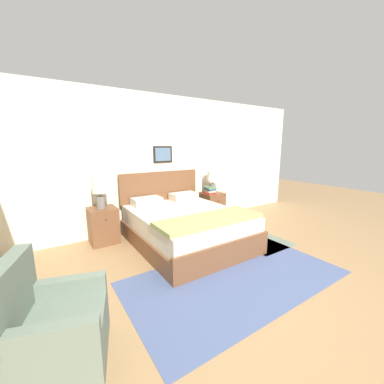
# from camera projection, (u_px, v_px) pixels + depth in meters

# --- Properties ---
(ground_plane) EXTENTS (16.00, 16.00, 0.00)m
(ground_plane) POSITION_uv_depth(u_px,v_px,m) (264.00, 297.00, 2.59)
(ground_plane) COLOR #99754C
(wall_back) EXTENTS (7.75, 0.09, 2.60)m
(wall_back) POSITION_uv_depth(u_px,v_px,m) (154.00, 163.00, 4.63)
(wall_back) COLOR beige
(wall_back) RESTS_ON ground_plane
(area_rug_main) EXTENTS (2.72, 1.48, 0.01)m
(area_rug_main) POSITION_uv_depth(u_px,v_px,m) (236.00, 277.00, 2.97)
(area_rug_main) COLOR #47567F
(area_rug_main) RESTS_ON ground_plane
(area_rug_bedside) EXTENTS (0.79, 1.12, 0.01)m
(area_rug_bedside) POSITION_uv_depth(u_px,v_px,m) (256.00, 239.00, 4.19)
(area_rug_bedside) COLOR slate
(area_rug_bedside) RESTS_ON ground_plane
(bed) EXTENTS (1.63, 2.02, 1.13)m
(bed) POSITION_uv_depth(u_px,v_px,m) (186.00, 225.00, 3.97)
(bed) COLOR brown
(bed) RESTS_ON ground_plane
(armchair) EXTENTS (0.83, 0.83, 0.87)m
(armchair) POSITION_uv_depth(u_px,v_px,m) (52.00, 330.00, 1.75)
(armchair) COLOR slate
(armchair) RESTS_ON ground_plane
(nightstand_near_window) EXTENTS (0.44, 0.45, 0.61)m
(nightstand_near_window) POSITION_uv_depth(u_px,v_px,m) (103.00, 225.00, 3.99)
(nightstand_near_window) COLOR brown
(nightstand_near_window) RESTS_ON ground_plane
(nightstand_by_door) EXTENTS (0.44, 0.45, 0.61)m
(nightstand_by_door) POSITION_uv_depth(u_px,v_px,m) (212.00, 206.00, 5.24)
(nightstand_by_door) COLOR brown
(nightstand_by_door) RESTS_ON ground_plane
(table_lamp_near_window) EXTENTS (0.25, 0.25, 0.50)m
(table_lamp_near_window) POSITION_uv_depth(u_px,v_px,m) (100.00, 189.00, 3.85)
(table_lamp_near_window) COLOR slate
(table_lamp_near_window) RESTS_ON nightstand_near_window
(table_lamp_by_door) EXTENTS (0.25, 0.25, 0.50)m
(table_lamp_by_door) POSITION_uv_depth(u_px,v_px,m) (213.00, 178.00, 5.11)
(table_lamp_by_door) COLOR slate
(table_lamp_by_door) RESTS_ON nightstand_by_door
(book_thick_bottom) EXTENTS (0.23, 0.23, 0.04)m
(book_thick_bottom) POSITION_uv_depth(u_px,v_px,m) (210.00, 193.00, 5.09)
(book_thick_bottom) COLOR #B7332D
(book_thick_bottom) RESTS_ON nightstand_by_door
(book_hardcover_middle) EXTENTS (0.22, 0.27, 0.04)m
(book_hardcover_middle) POSITION_uv_depth(u_px,v_px,m) (210.00, 191.00, 5.08)
(book_hardcover_middle) COLOR beige
(book_hardcover_middle) RESTS_ON book_thick_bottom
(book_novel_upper) EXTENTS (0.18, 0.25, 0.04)m
(book_novel_upper) POSITION_uv_depth(u_px,v_px,m) (210.00, 189.00, 5.07)
(book_novel_upper) COLOR #335693
(book_novel_upper) RESTS_ON book_hardcover_middle
(book_slim_near_top) EXTENTS (0.22, 0.27, 0.03)m
(book_slim_near_top) POSITION_uv_depth(u_px,v_px,m) (210.00, 188.00, 5.06)
(book_slim_near_top) COLOR #4C7551
(book_slim_near_top) RESTS_ON book_novel_upper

